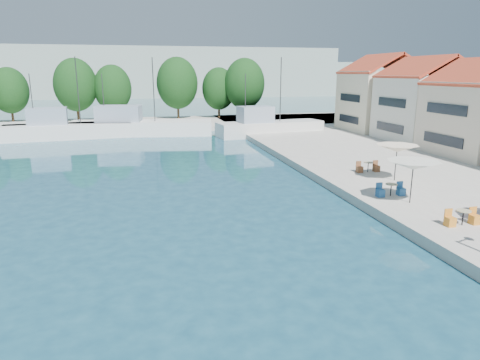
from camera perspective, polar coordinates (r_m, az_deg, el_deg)
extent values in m
cube|color=#B0A99F|center=(67.16, -14.38, 7.18)|extent=(90.00, 16.00, 0.60)
cube|color=#97A599|center=(161.45, -21.98, 13.14)|extent=(180.00, 40.00, 16.00)
cube|color=#97A599|center=(185.60, 1.55, 13.50)|extent=(140.00, 40.00, 12.00)
cube|color=silver|center=(51.73, 23.32, 8.78)|extent=(8.00, 8.50, 7.00)
pyramid|color=#B94129|center=(51.61, 23.91, 14.63)|extent=(8.40, 8.80, 1.80)
cube|color=beige|center=(59.21, 18.21, 9.99)|extent=(8.60, 8.50, 7.50)
pyramid|color=#B94129|center=(59.14, 18.64, 15.35)|extent=(9.00, 8.80, 1.80)
cube|color=silver|center=(57.15, -21.86, 5.87)|extent=(15.19, 5.60, 2.20)
cube|color=#8C9BAD|center=(57.05, -24.30, 7.76)|extent=(4.77, 3.48, 2.00)
cylinder|color=#2D2D2D|center=(56.70, -20.82, 11.10)|extent=(0.12, 0.12, 8.00)
cylinder|color=#2D2D2D|center=(57.04, -26.01, 9.61)|extent=(0.10, 0.10, 6.00)
cube|color=white|center=(57.62, -13.02, 6.58)|extent=(18.75, 7.42, 2.20)
cube|color=#8C9BAD|center=(57.87, -15.84, 8.54)|extent=(5.96, 4.43, 2.00)
cylinder|color=#2D2D2D|center=(56.96, -11.45, 11.73)|extent=(0.12, 0.12, 8.00)
cylinder|color=#2D2D2D|center=(58.12, -17.77, 10.40)|extent=(0.10, 0.10, 6.00)
cube|color=silver|center=(55.62, 4.03, 6.65)|extent=(14.18, 5.49, 2.20)
cube|color=#8C9BAD|center=(54.54, 2.07, 8.75)|extent=(4.49, 3.31, 2.00)
cylinder|color=#2D2D2D|center=(55.79, 5.44, 11.90)|extent=(0.12, 0.12, 8.00)
cylinder|color=#2D2D2D|center=(53.87, 0.71, 10.82)|extent=(0.10, 0.10, 6.00)
cylinder|color=#3F2B19|center=(74.41, -28.13, 8.24)|extent=(0.36, 0.36, 3.63)
ellipsoid|color=#113614|center=(74.25, -28.39, 10.46)|extent=(5.51, 5.51, 6.89)
cylinder|color=#3F2B19|center=(71.58, -20.85, 9.05)|extent=(0.36, 0.36, 4.23)
ellipsoid|color=#113614|center=(71.41, -21.09, 11.75)|extent=(6.43, 6.43, 8.04)
cylinder|color=#3F2B19|center=(71.24, -16.46, 9.20)|extent=(0.36, 0.36, 3.81)
ellipsoid|color=#113614|center=(71.07, -16.63, 11.64)|extent=(5.78, 5.78, 7.23)
cylinder|color=#3F2B19|center=(71.74, -8.26, 9.88)|extent=(0.36, 0.36, 4.36)
ellipsoid|color=#113614|center=(71.57, -8.36, 12.66)|extent=(6.63, 6.63, 8.29)
cylinder|color=#3F2B19|center=(72.56, -2.82, 9.76)|extent=(0.36, 0.36, 3.64)
ellipsoid|color=#113614|center=(72.40, -2.85, 12.06)|extent=(5.54, 5.54, 6.92)
cylinder|color=#3F2B19|center=(70.95, 0.60, 9.94)|extent=(0.36, 0.36, 4.28)
ellipsoid|color=#113614|center=(70.78, 0.60, 12.71)|extent=(6.51, 6.51, 8.14)
cylinder|color=black|center=(26.23, 21.92, -0.25)|extent=(0.06, 0.06, 2.47)
cone|color=silver|center=(26.02, 22.12, 1.85)|extent=(3.00, 3.00, 0.50)
cylinder|color=black|center=(31.41, 20.06, 2.19)|extent=(0.06, 0.06, 2.51)
cone|color=#FCE5C4|center=(31.23, 20.22, 3.99)|extent=(2.89, 2.89, 0.50)
cylinder|color=black|center=(23.67, 27.57, -4.51)|extent=(0.06, 0.06, 0.74)
cylinder|color=tan|center=(23.57, 27.67, -3.65)|extent=(0.70, 0.70, 0.04)
cube|color=orange|center=(24.16, 28.80, -4.65)|extent=(0.42, 0.42, 0.46)
cube|color=orange|center=(23.27, 26.21, -5.02)|extent=(0.42, 0.42, 0.46)
cylinder|color=black|center=(27.47, 19.47, -1.28)|extent=(0.06, 0.06, 0.74)
cylinder|color=tan|center=(27.38, 19.54, -0.53)|extent=(0.70, 0.70, 0.04)
cube|color=#245A91|center=(27.88, 20.67, -1.46)|extent=(0.42, 0.42, 0.46)
cube|color=#245A91|center=(27.14, 18.20, -1.66)|extent=(0.42, 0.42, 0.46)
cylinder|color=black|center=(33.62, 16.70, 1.65)|extent=(0.06, 0.06, 0.74)
cylinder|color=tan|center=(33.55, 16.75, 2.26)|extent=(0.70, 0.70, 0.04)
cube|color=brown|center=(34.00, 17.72, 1.46)|extent=(0.42, 0.42, 0.46)
cube|color=brown|center=(33.31, 15.64, 1.36)|extent=(0.42, 0.42, 0.46)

